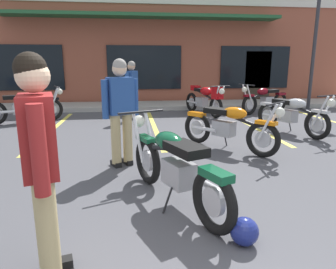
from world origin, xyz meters
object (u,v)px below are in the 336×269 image
parking_lot_lamp_post (319,20)px  motorcycle_black_cruiser (265,99)px  motorcycle_orange_scrambler (205,99)px  person_in_shorts_foreground (41,159)px  motorcycle_foreground_classic (174,165)px  person_by_back_row (121,107)px  person_in_black_shirt (132,87)px  motorcycle_red_sportbike (24,106)px  motorcycle_silver_naked (291,114)px  motorcycle_green_cafe_racer (229,126)px  helmet_on_pavement (244,231)px

parking_lot_lamp_post → motorcycle_black_cruiser: bearing=-162.7°
motorcycle_orange_scrambler → person_in_shorts_foreground: size_ratio=1.21×
motorcycle_foreground_classic → person_by_back_row: 1.63m
person_in_black_shirt → person_in_shorts_foreground: (-0.68, -6.77, 0.00)m
motorcycle_red_sportbike → person_in_black_shirt: bearing=2.7°
motorcycle_silver_naked → motorcycle_red_sportbike: bearing=162.0°
person_by_back_row → motorcycle_green_cafe_racer: bearing=19.5°
motorcycle_foreground_classic → person_in_shorts_foreground: (-1.10, -1.18, 0.49)m
person_by_back_row → parking_lot_lamp_post: size_ratio=0.36×
helmet_on_pavement → parking_lot_lamp_post: 9.90m
person_in_shorts_foreground → person_by_back_row: (0.48, 2.60, 0.00)m
person_by_back_row → person_in_black_shirt: bearing=87.2°
motorcycle_silver_naked → motorcycle_green_cafe_racer: (-1.90, -1.19, 0.00)m
motorcycle_green_cafe_racer → person_in_black_shirt: 3.92m
motorcycle_green_cafe_racer → helmet_on_pavement: size_ratio=6.75×
motorcycle_silver_naked → motorcycle_orange_scrambler: bearing=116.2°
motorcycle_silver_naked → parking_lot_lamp_post: size_ratio=0.44×
motorcycle_red_sportbike → helmet_on_pavement: motorcycle_red_sportbike is taller
motorcycle_foreground_classic → person_in_black_shirt: 5.62m
motorcycle_silver_naked → parking_lot_lamp_post: (2.68, 3.55, 2.56)m
motorcycle_red_sportbike → motorcycle_green_cafe_racer: bearing=-35.2°
motorcycle_black_cruiser → person_in_black_shirt: bearing=-171.6°
motorcycle_red_sportbike → motorcycle_green_cafe_racer: (4.71, -3.33, 0.00)m
motorcycle_foreground_classic → helmet_on_pavement: 1.10m
motorcycle_red_sportbike → helmet_on_pavement: (3.87, -6.37, -0.33)m
motorcycle_orange_scrambler → person_in_shorts_foreground: bearing=-112.2°
motorcycle_foreground_classic → motorcycle_red_sportbike: (-3.37, 5.45, 0.00)m
motorcycle_black_cruiser → person_by_back_row: person_by_back_row is taller
person_in_shorts_foreground → helmet_on_pavement: size_ratio=6.44×
motorcycle_orange_scrambler → person_by_back_row: 5.31m
person_in_shorts_foreground → helmet_on_pavement: 1.83m
motorcycle_red_sportbike → motorcycle_black_cruiser: (7.28, 0.78, 0.00)m
motorcycle_red_sportbike → motorcycle_green_cafe_racer: size_ratio=1.13×
motorcycle_black_cruiser → motorcycle_green_cafe_racer: size_ratio=1.13×
motorcycle_red_sportbike → motorcycle_black_cruiser: size_ratio=1.01×
motorcycle_silver_naked → parking_lot_lamp_post: bearing=53.0°
motorcycle_red_sportbike → person_by_back_row: (2.74, -4.02, 0.49)m
motorcycle_foreground_classic → parking_lot_lamp_post: size_ratio=0.43×
motorcycle_silver_naked → motorcycle_orange_scrambler: (-1.37, 2.79, 0.07)m
person_in_black_shirt → parking_lot_lamp_post: size_ratio=0.36×
motorcycle_silver_naked → person_by_back_row: size_ratio=1.21×
person_by_back_row → parking_lot_lamp_post: parking_lot_lamp_post is taller
person_in_black_shirt → person_in_shorts_foreground: bearing=-95.8°
motorcycle_black_cruiser → helmet_on_pavement: 7.93m
person_in_shorts_foreground → parking_lot_lamp_post: 10.87m
motorcycle_green_cafe_racer → helmet_on_pavement: (-0.83, -3.04, -0.33)m
motorcycle_red_sportbike → motorcycle_silver_naked: (6.61, -2.14, 0.00)m
person_in_black_shirt → helmet_on_pavement: bearing=-81.9°
motorcycle_green_cafe_racer → parking_lot_lamp_post: bearing=46.0°
motorcycle_silver_naked → parking_lot_lamp_post: 5.13m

